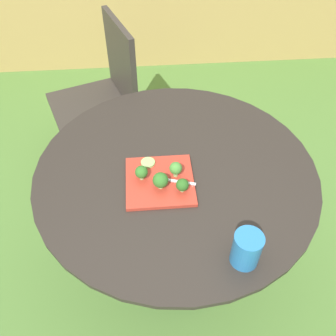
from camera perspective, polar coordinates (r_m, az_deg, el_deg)
The scene contains 11 objects.
ground_plane at distance 1.96m, azimuth 0.89°, elevation -14.92°, with size 12.00×12.00×0.00m, color #4C7533.
patio_table at distance 1.53m, azimuth 1.11°, elevation -5.68°, with size 1.05×1.05×0.73m.
patio_chair at distance 2.15m, azimuth -9.77°, elevation 11.96°, with size 0.56×0.56×0.90m.
salad_plate at distance 1.32m, azimuth -1.28°, elevation -2.07°, with size 0.24×0.24×0.01m, color #AD3323.
drinking_glass at distance 1.12m, azimuth 12.07°, elevation -12.39°, with size 0.09×0.09×0.12m.
fork at distance 1.31m, azimuth 0.35°, elevation -1.93°, with size 0.15×0.06×0.00m.
broccoli_floret_0 at distance 1.26m, azimuth 2.26°, elevation -2.66°, with size 0.04×0.04×0.05m.
broccoli_floret_1 at distance 1.30m, azimuth 1.21°, elevation -0.07°, with size 0.05×0.05×0.06m.
broccoli_floret_2 at distance 1.29m, azimuth -4.16°, elevation -0.65°, with size 0.05×0.05×0.06m.
broccoli_floret_3 at distance 1.26m, azimuth -1.18°, elevation -1.92°, with size 0.06×0.06×0.06m.
cucumber_slice_0 at distance 1.37m, azimuth -3.14°, elevation 0.85°, with size 0.05×0.05×0.01m, color #8EB766.
Camera 1 is at (-0.11, -0.94, 1.72)m, focal length 39.16 mm.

